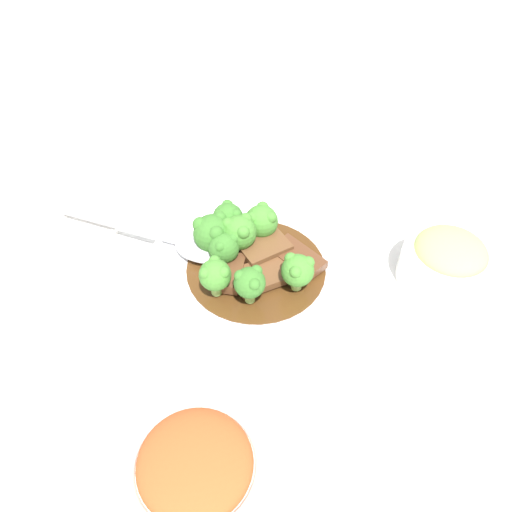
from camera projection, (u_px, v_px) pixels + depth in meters
ground_plane at (256, 276)px, 0.57m from camera, size 4.00×4.00×0.00m
main_plate at (256, 271)px, 0.57m from camera, size 0.25×0.25×0.02m
beef_strip_0 at (265, 274)px, 0.54m from camera, size 0.08×0.07×0.01m
beef_strip_1 at (264, 249)px, 0.57m from camera, size 0.07×0.06×0.02m
beef_strip_2 at (229, 272)px, 0.54m from camera, size 0.03×0.05×0.01m
beef_strip_3 at (297, 258)px, 0.56m from camera, size 0.07×0.07×0.01m
broccoli_floret_0 at (250, 283)px, 0.50m from camera, size 0.03×0.03×0.04m
broccoli_floret_1 at (228, 218)px, 0.57m from camera, size 0.04×0.04×0.05m
broccoli_floret_2 at (224, 246)px, 0.55m from camera, size 0.03×0.03×0.04m
broccoli_floret_3 at (239, 232)px, 0.56m from camera, size 0.04×0.04×0.05m
broccoli_floret_4 at (261, 221)px, 0.57m from camera, size 0.04×0.04×0.04m
broccoli_floret_5 at (298, 270)px, 0.52m from camera, size 0.03×0.03×0.04m
broccoli_floret_6 at (213, 232)px, 0.56m from camera, size 0.04×0.04×0.05m
broccoli_floret_7 at (215, 275)px, 0.51m from camera, size 0.03×0.03×0.05m
serving_spoon at (191, 244)px, 0.57m from camera, size 0.23×0.08×0.01m
side_bowl_kimchi at (197, 470)px, 0.39m from camera, size 0.12×0.12×0.06m
side_bowl_appetizer at (447, 261)px, 0.55m from camera, size 0.10×0.10×0.06m
sauce_dish at (84, 231)px, 0.62m from camera, size 0.08×0.08×0.01m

